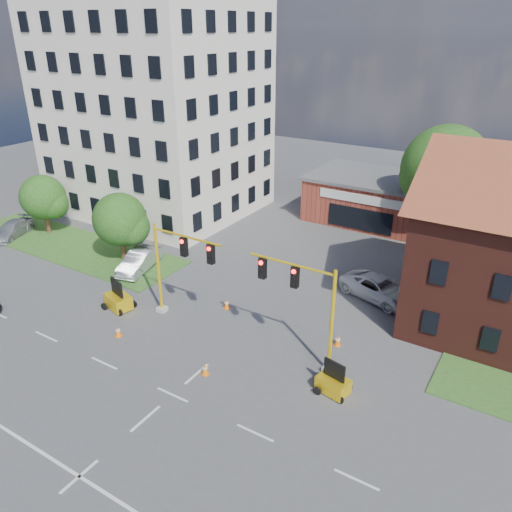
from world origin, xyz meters
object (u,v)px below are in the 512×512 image
at_px(trailer_east, 333,383).
at_px(pickup_white, 379,289).
at_px(signal_mast_west, 178,264).
at_px(trailer_west, 118,300).
at_px(signal_mast_east, 304,301).

xyz_separation_m(trailer_east, pickup_white, (-1.27, 10.68, 0.21)).
height_order(signal_mast_west, pickup_white, signal_mast_west).
xyz_separation_m(trailer_west, trailer_east, (15.58, -0.22, -0.08)).
bearing_deg(signal_mast_east, pickup_white, 82.05).
relative_size(trailer_east, pickup_white, 0.33).
distance_m(trailer_west, trailer_east, 15.58).
bearing_deg(signal_mast_west, trailer_east, -7.45).
bearing_deg(signal_mast_east, signal_mast_west, 180.00).
distance_m(signal_mast_east, trailer_west, 13.48).
bearing_deg(pickup_white, trailer_west, 143.87).
relative_size(signal_mast_east, trailer_east, 3.39).
xyz_separation_m(signal_mast_west, signal_mast_east, (8.71, 0.00, 0.00)).
height_order(signal_mast_east, trailer_east, signal_mast_east).
height_order(trailer_west, trailer_east, trailer_west).
xyz_separation_m(trailer_west, pickup_white, (14.30, 10.46, 0.13)).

